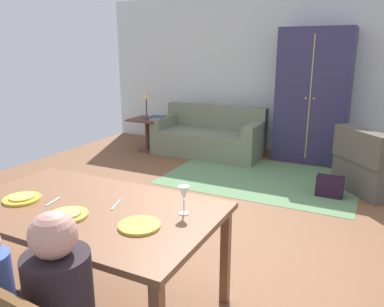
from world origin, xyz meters
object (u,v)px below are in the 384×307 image
(couch, at_px, (209,137))
(armoire, at_px, (313,96))
(wine_glass, at_px, (184,194))
(plate_near_man, at_px, (22,199))
(book_upper, at_px, (158,117))
(plate_near_child, at_px, (68,215))
(book_lower, at_px, (156,119))
(table_lamp, at_px, (146,94))
(plate_near_woman, at_px, (139,225))
(side_table, at_px, (147,130))
(armchair, at_px, (378,167))
(dining_table, at_px, (89,216))
(handbag, at_px, (330,186))

(couch, bearing_deg, armoire, 13.37)
(wine_glass, bearing_deg, plate_near_man, -164.86)
(wine_glass, bearing_deg, book_upper, 123.74)
(plate_near_child, height_order, book_lower, plate_near_child)
(plate_near_child, relative_size, table_lamp, 0.46)
(plate_near_woman, relative_size, side_table, 0.43)
(armchair, bearing_deg, couch, 165.38)
(plate_near_child, xyz_separation_m, book_upper, (-1.83, 4.04, -0.15))
(plate_near_woman, bearing_deg, side_table, 122.64)
(armchair, distance_m, armoire, 1.67)
(book_lower, distance_m, book_upper, 0.07)
(armoire, bearing_deg, book_lower, -165.02)
(dining_table, bearing_deg, book_lower, 115.56)
(dining_table, xyz_separation_m, book_upper, (-1.83, 3.86, -0.07))
(book_lower, bearing_deg, dining_table, -64.44)
(plate_near_child, relative_size, wine_glass, 1.34)
(armoire, height_order, table_lamp, armoire)
(plate_near_woman, height_order, book_upper, plate_near_woman)
(wine_glass, distance_m, side_table, 4.54)
(book_lower, height_order, handbag, book_lower)
(dining_table, distance_m, couch, 4.20)
(plate_near_child, bearing_deg, side_table, 116.92)
(plate_near_man, height_order, table_lamp, table_lamp)
(plate_near_child, xyz_separation_m, book_lower, (-1.81, 3.97, -0.18))
(armoire, height_order, side_table, armoire)
(armchair, bearing_deg, wine_glass, -109.10)
(dining_table, relative_size, book_upper, 7.94)
(armchair, relative_size, book_upper, 5.49)
(wine_glass, height_order, side_table, wine_glass)
(plate_near_woman, bearing_deg, couch, 108.55)
(book_lower, xyz_separation_m, book_upper, (-0.02, 0.07, 0.03))
(dining_table, distance_m, wine_glass, 0.68)
(plate_near_child, distance_m, handbag, 3.40)
(dining_table, bearing_deg, book_upper, 115.35)
(plate_near_man, height_order, wine_glass, wine_glass)
(couch, bearing_deg, book_upper, -166.36)
(armoire, relative_size, book_upper, 9.55)
(armchair, bearing_deg, book_upper, 172.43)
(plate_near_woman, bearing_deg, plate_near_child, -170.54)
(dining_table, xyz_separation_m, couch, (-0.92, 4.08, -0.39))
(armchair, distance_m, table_lamp, 3.86)
(plate_near_man, relative_size, couch, 0.14)
(plate_near_man, xyz_separation_m, armchair, (2.22, 3.50, -0.45))
(dining_table, bearing_deg, handbag, 67.18)
(plate_near_child, distance_m, wine_glass, 0.74)
(armchair, relative_size, book_lower, 5.49)
(wine_glass, bearing_deg, book_lower, 124.06)
(plate_near_man, height_order, plate_near_woman, same)
(plate_near_child, height_order, plate_near_woman, same)
(book_upper, bearing_deg, wine_glass, -56.26)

